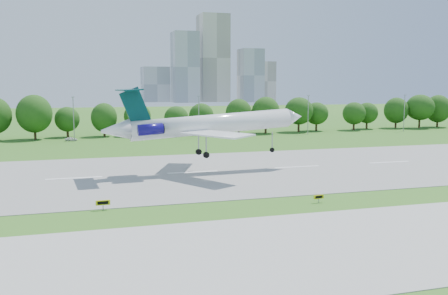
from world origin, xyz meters
TOP-DOWN VIEW (x-y plane):
  - ground at (0.00, 0.00)m, footprint 600.00×600.00m
  - runway at (0.00, 25.00)m, footprint 400.00×45.00m
  - taxiway at (0.00, -18.00)m, footprint 400.00×23.00m
  - tree_line at (0.00, 92.00)m, footprint 288.40×8.40m
  - light_poles at (-2.50, 82.00)m, footprint 175.90×0.25m
  - skyline at (100.16, 390.61)m, footprint 127.00×52.00m
  - airliner at (1.83, 24.87)m, footprint 37.26×27.04m
  - taxi_sign_centre at (-16.53, 2.25)m, footprint 1.76×0.27m
  - taxi_sign_right at (10.72, -1.77)m, footprint 1.49×0.37m
  - service_vehicle_b at (-20.86, 83.64)m, footprint 3.30×1.42m

SIDE VIEW (x-z plane):
  - ground at x=0.00m, z-range 0.00..0.00m
  - runway at x=0.00m, z-range 0.00..0.08m
  - taxiway at x=0.00m, z-range 0.00..0.08m
  - service_vehicle_b at x=-20.86m, z-range 0.00..1.11m
  - taxi_sign_right at x=10.72m, z-range 0.25..1.29m
  - taxi_sign_centre at x=-16.53m, z-range 0.29..1.53m
  - tree_line at x=0.00m, z-range 0.99..11.39m
  - light_poles at x=-2.50m, z-range 0.24..12.43m
  - airliner at x=1.83m, z-range 2.40..14.62m
  - skyline at x=100.16m, z-range -9.54..70.46m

